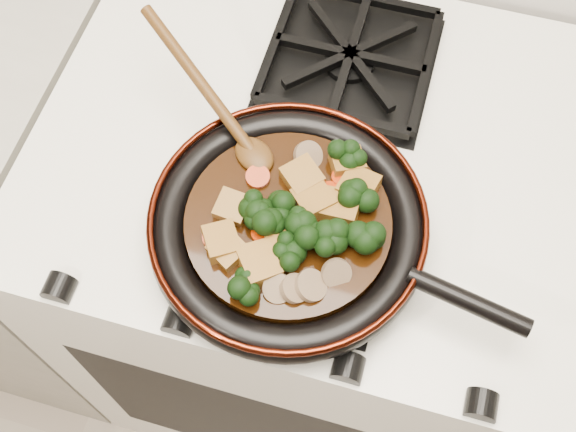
# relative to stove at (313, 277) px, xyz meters

# --- Properties ---
(stove) EXTENTS (0.76, 0.60, 0.90)m
(stove) POSITION_rel_stove_xyz_m (0.00, 0.00, 0.00)
(stove) COLOR white
(stove) RESTS_ON ground
(burner_grate_front) EXTENTS (0.23, 0.23, 0.03)m
(burner_grate_front) POSITION_rel_stove_xyz_m (0.00, -0.14, 0.46)
(burner_grate_front) COLOR black
(burner_grate_front) RESTS_ON stove
(burner_grate_back) EXTENTS (0.23, 0.23, 0.03)m
(burner_grate_back) POSITION_rel_stove_xyz_m (0.00, 0.14, 0.46)
(burner_grate_back) COLOR black
(burner_grate_back) RESTS_ON stove
(skillet) EXTENTS (0.45, 0.33, 0.05)m
(skillet) POSITION_rel_stove_xyz_m (-0.01, -0.15, 0.49)
(skillet) COLOR black
(skillet) RESTS_ON burner_grate_front
(braising_sauce) EXTENTS (0.24, 0.24, 0.02)m
(braising_sauce) POSITION_rel_stove_xyz_m (-0.01, -0.15, 0.50)
(braising_sauce) COLOR black
(braising_sauce) RESTS_ON skillet
(tofu_cube_0) EXTENTS (0.04, 0.04, 0.02)m
(tofu_cube_0) POSITION_rel_stove_xyz_m (-0.07, -0.15, 0.52)
(tofu_cube_0) COLOR brown
(tofu_cube_0) RESTS_ON braising_sauce
(tofu_cube_1) EXTENTS (0.06, 0.06, 0.03)m
(tofu_cube_1) POSITION_rel_stove_xyz_m (-0.01, -0.09, 0.52)
(tofu_cube_1) COLOR brown
(tofu_cube_1) RESTS_ON braising_sauce
(tofu_cube_2) EXTENTS (0.05, 0.05, 0.02)m
(tofu_cube_2) POSITION_rel_stove_xyz_m (-0.01, -0.18, 0.52)
(tofu_cube_2) COLOR brown
(tofu_cube_2) RESTS_ON braising_sauce
(tofu_cube_3) EXTENTS (0.04, 0.04, 0.03)m
(tofu_cube_3) POSITION_rel_stove_xyz_m (0.05, -0.12, 0.52)
(tofu_cube_3) COLOR brown
(tofu_cube_3) RESTS_ON braising_sauce
(tofu_cube_4) EXTENTS (0.05, 0.05, 0.03)m
(tofu_cube_4) POSITION_rel_stove_xyz_m (0.06, -0.09, 0.52)
(tofu_cube_4) COLOR brown
(tofu_cube_4) RESTS_ON braising_sauce
(tofu_cube_5) EXTENTS (0.06, 0.06, 0.03)m
(tofu_cube_5) POSITION_rel_stove_xyz_m (-0.02, -0.21, 0.52)
(tofu_cube_5) COLOR brown
(tofu_cube_5) RESTS_ON braising_sauce
(tofu_cube_6) EXTENTS (0.05, 0.05, 0.02)m
(tofu_cube_6) POSITION_rel_stove_xyz_m (-0.02, -0.20, 0.52)
(tofu_cube_6) COLOR brown
(tofu_cube_6) RESTS_ON braising_sauce
(tofu_cube_7) EXTENTS (0.05, 0.05, 0.03)m
(tofu_cube_7) POSITION_rel_stove_xyz_m (0.04, -0.06, 0.52)
(tofu_cube_7) COLOR brown
(tofu_cube_7) RESTS_ON braising_sauce
(tofu_cube_8) EXTENTS (0.05, 0.06, 0.03)m
(tofu_cube_8) POSITION_rel_stove_xyz_m (-0.07, -0.20, 0.52)
(tofu_cube_8) COLOR brown
(tofu_cube_8) RESTS_ON braising_sauce
(tofu_cube_9) EXTENTS (0.06, 0.06, 0.03)m
(tofu_cube_9) POSITION_rel_stove_xyz_m (0.02, -0.12, 0.52)
(tofu_cube_9) COLOR brown
(tofu_cube_9) RESTS_ON braising_sauce
(tofu_cube_10) EXTENTS (0.05, 0.05, 0.02)m
(tofu_cube_10) POSITION_rel_stove_xyz_m (-0.06, -0.20, 0.52)
(tofu_cube_10) COLOR brown
(tofu_cube_10) RESTS_ON braising_sauce
(broccoli_floret_0) EXTENTS (0.08, 0.08, 0.08)m
(broccoli_floret_0) POSITION_rel_stove_xyz_m (0.04, -0.06, 0.52)
(broccoli_floret_0) COLOR black
(broccoli_floret_0) RESTS_ON braising_sauce
(broccoli_floret_1) EXTENTS (0.07, 0.07, 0.06)m
(broccoli_floret_1) POSITION_rel_stove_xyz_m (0.01, -0.19, 0.52)
(broccoli_floret_1) COLOR black
(broccoli_floret_1) RESTS_ON braising_sauce
(broccoli_floret_2) EXTENTS (0.09, 0.09, 0.07)m
(broccoli_floret_2) POSITION_rel_stove_xyz_m (0.08, -0.16, 0.52)
(broccoli_floret_2) COLOR black
(broccoli_floret_2) RESTS_ON braising_sauce
(broccoli_floret_3) EXTENTS (0.08, 0.08, 0.07)m
(broccoli_floret_3) POSITION_rel_stove_xyz_m (-0.04, -0.15, 0.52)
(broccoli_floret_3) COLOR black
(broccoli_floret_3) RESTS_ON braising_sauce
(broccoli_floret_4) EXTENTS (0.07, 0.08, 0.07)m
(broccoli_floret_4) POSITION_rel_stove_xyz_m (0.01, -0.16, 0.52)
(broccoli_floret_4) COLOR black
(broccoli_floret_4) RESTS_ON braising_sauce
(broccoli_floret_5) EXTENTS (0.07, 0.08, 0.07)m
(broccoli_floret_5) POSITION_rel_stove_xyz_m (0.05, -0.16, 0.52)
(broccoli_floret_5) COLOR black
(broccoli_floret_5) RESTS_ON braising_sauce
(broccoli_floret_6) EXTENTS (0.09, 0.08, 0.07)m
(broccoli_floret_6) POSITION_rel_stove_xyz_m (0.07, -0.11, 0.52)
(broccoli_floret_6) COLOR black
(broccoli_floret_6) RESTS_ON braising_sauce
(broccoli_floret_7) EXTENTS (0.08, 0.09, 0.07)m
(broccoli_floret_7) POSITION_rel_stove_xyz_m (-0.03, -0.17, 0.52)
(broccoli_floret_7) COLOR black
(broccoli_floret_7) RESTS_ON braising_sauce
(broccoli_floret_8) EXTENTS (0.08, 0.08, 0.06)m
(broccoli_floret_8) POSITION_rel_stove_xyz_m (-0.03, -0.14, 0.52)
(broccoli_floret_8) COLOR black
(broccoli_floret_8) RESTS_ON braising_sauce
(broccoli_floret_9) EXTENTS (0.07, 0.07, 0.07)m
(broccoli_floret_9) POSITION_rel_stove_xyz_m (-0.03, -0.24, 0.52)
(broccoli_floret_9) COLOR black
(broccoli_floret_9) RESTS_ON braising_sauce
(carrot_coin_0) EXTENTS (0.03, 0.03, 0.01)m
(carrot_coin_0) POSITION_rel_stove_xyz_m (0.03, -0.10, 0.51)
(carrot_coin_0) COLOR #B02804
(carrot_coin_0) RESTS_ON braising_sauce
(carrot_coin_1) EXTENTS (0.03, 0.03, 0.01)m
(carrot_coin_1) POSITION_rel_stove_xyz_m (-0.03, -0.17, 0.51)
(carrot_coin_1) COLOR #B02804
(carrot_coin_1) RESTS_ON braising_sauce
(carrot_coin_2) EXTENTS (0.03, 0.03, 0.01)m
(carrot_coin_2) POSITION_rel_stove_xyz_m (-0.08, -0.19, 0.51)
(carrot_coin_2) COLOR #B02804
(carrot_coin_2) RESTS_ON braising_sauce
(carrot_coin_3) EXTENTS (0.03, 0.03, 0.01)m
(carrot_coin_3) POSITION_rel_stove_xyz_m (0.04, -0.08, 0.51)
(carrot_coin_3) COLOR #B02804
(carrot_coin_3) RESTS_ON braising_sauce
(carrot_coin_4) EXTENTS (0.03, 0.03, 0.01)m
(carrot_coin_4) POSITION_rel_stove_xyz_m (-0.06, -0.10, 0.51)
(carrot_coin_4) COLOR #B02804
(carrot_coin_4) RESTS_ON braising_sauce
(mushroom_slice_0) EXTENTS (0.04, 0.04, 0.03)m
(mushroom_slice_0) POSITION_rel_stove_xyz_m (0.06, -0.20, 0.52)
(mushroom_slice_0) COLOR #7B6147
(mushroom_slice_0) RESTS_ON braising_sauce
(mushroom_slice_1) EXTENTS (0.04, 0.04, 0.02)m
(mushroom_slice_1) POSITION_rel_stove_xyz_m (0.04, -0.22, 0.52)
(mushroom_slice_1) COLOR #7B6147
(mushroom_slice_1) RESTS_ON braising_sauce
(mushroom_slice_2) EXTENTS (0.05, 0.05, 0.03)m
(mushroom_slice_2) POSITION_rel_stove_xyz_m (-0.01, -0.06, 0.52)
(mushroom_slice_2) COLOR #7B6147
(mushroom_slice_2) RESTS_ON braising_sauce
(mushroom_slice_3) EXTENTS (0.04, 0.04, 0.02)m
(mushroom_slice_3) POSITION_rel_stove_xyz_m (0.01, -0.23, 0.52)
(mushroom_slice_3) COLOR #7B6147
(mushroom_slice_3) RESTS_ON braising_sauce
(mushroom_slice_4) EXTENTS (0.04, 0.04, 0.02)m
(mushroom_slice_4) POSITION_rel_stove_xyz_m (0.02, -0.23, 0.52)
(mushroom_slice_4) COLOR #7B6147
(mushroom_slice_4) RESTS_ON braising_sauce
(wooden_spoon) EXTENTS (0.13, 0.11, 0.22)m
(wooden_spoon) POSITION_rel_stove_xyz_m (-0.12, -0.04, 0.53)
(wooden_spoon) COLOR #4C2D10
(wooden_spoon) RESTS_ON braising_sauce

